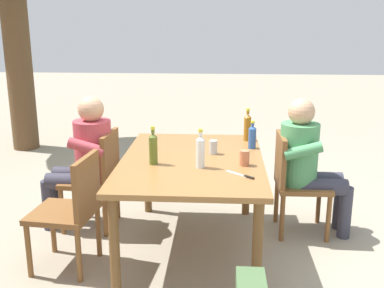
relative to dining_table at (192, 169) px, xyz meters
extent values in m
plane|color=gray|center=(0.00, 0.00, -0.67)|extent=(24.00, 24.00, 0.00)
cube|color=olive|center=(0.00, 0.00, 0.06)|extent=(1.57, 1.10, 0.04)
cylinder|color=brown|center=(-0.71, -0.47, -0.31)|extent=(0.07, 0.07, 0.72)
cylinder|color=brown|center=(0.71, -0.47, -0.31)|extent=(0.07, 0.07, 0.72)
cylinder|color=brown|center=(-0.71, 0.47, -0.31)|extent=(0.07, 0.07, 0.72)
cylinder|color=brown|center=(0.71, 0.47, -0.31)|extent=(0.07, 0.07, 0.72)
cube|color=brown|center=(0.35, -0.93, -0.24)|extent=(0.45, 0.45, 0.04)
cube|color=brown|center=(0.35, -0.73, -0.01)|extent=(0.42, 0.05, 0.42)
cylinder|color=brown|center=(0.17, -1.12, -0.47)|extent=(0.04, 0.04, 0.41)
cylinder|color=brown|center=(0.55, -1.12, -0.47)|extent=(0.04, 0.04, 0.41)
cylinder|color=brown|center=(0.16, -0.74, -0.47)|extent=(0.04, 0.04, 0.41)
cylinder|color=brown|center=(0.54, -0.74, -0.47)|extent=(0.04, 0.04, 0.41)
cube|color=brown|center=(0.35, 0.93, -0.24)|extent=(0.47, 0.47, 0.04)
cube|color=brown|center=(0.34, 0.73, -0.01)|extent=(0.42, 0.07, 0.42)
cylinder|color=brown|center=(0.56, 1.11, -0.47)|extent=(0.04, 0.04, 0.41)
cylinder|color=brown|center=(0.18, 1.13, -0.47)|extent=(0.04, 0.04, 0.41)
cylinder|color=brown|center=(0.53, 0.73, -0.47)|extent=(0.04, 0.04, 0.41)
cylinder|color=brown|center=(0.15, 0.75, -0.47)|extent=(0.04, 0.04, 0.41)
cube|color=brown|center=(-0.35, 0.93, -0.24)|extent=(0.49, 0.49, 0.04)
cube|color=brown|center=(-0.38, 0.73, -0.01)|extent=(0.42, 0.09, 0.42)
cylinder|color=brown|center=(-0.14, 1.10, -0.47)|extent=(0.04, 0.04, 0.41)
cylinder|color=brown|center=(-0.52, 1.14, -0.47)|extent=(0.04, 0.04, 0.41)
cylinder|color=brown|center=(-0.19, 0.72, -0.47)|extent=(0.04, 0.04, 0.41)
cylinder|color=brown|center=(-0.56, 0.76, -0.47)|extent=(0.04, 0.04, 0.41)
cylinder|color=#4C935B|center=(0.35, -0.88, 0.04)|extent=(0.32, 0.32, 0.52)
sphere|color=tan|center=(0.35, -0.88, 0.40)|extent=(0.22, 0.22, 0.22)
cylinder|color=#383847|center=(0.26, -1.08, -0.22)|extent=(0.14, 0.40, 0.14)
cylinder|color=#383847|center=(0.26, -1.28, -0.45)|extent=(0.11, 0.11, 0.45)
cylinder|color=#4C935B|center=(0.16, -0.88, 0.12)|extent=(0.09, 0.31, 0.16)
cylinder|color=#383847|center=(0.44, -1.08, -0.22)|extent=(0.14, 0.40, 0.14)
cylinder|color=#383847|center=(0.44, -1.28, -0.45)|extent=(0.11, 0.11, 0.45)
cylinder|color=#4C935B|center=(0.54, -0.88, 0.12)|extent=(0.09, 0.31, 0.16)
cylinder|color=#B7424C|center=(0.35, 0.88, 0.04)|extent=(0.32, 0.32, 0.52)
sphere|color=tan|center=(0.35, 0.88, 0.40)|extent=(0.22, 0.22, 0.22)
cylinder|color=#383847|center=(0.44, 1.08, -0.22)|extent=(0.14, 0.40, 0.14)
cylinder|color=#383847|center=(0.44, 1.28, -0.45)|extent=(0.11, 0.11, 0.45)
cylinder|color=#B7424C|center=(0.54, 0.88, 0.12)|extent=(0.09, 0.31, 0.16)
cylinder|color=#383847|center=(0.26, 1.08, -0.22)|extent=(0.14, 0.40, 0.14)
cylinder|color=#383847|center=(0.26, 1.28, -0.45)|extent=(0.11, 0.11, 0.45)
cylinder|color=#B7424C|center=(0.16, 0.88, 0.12)|extent=(0.09, 0.31, 0.16)
cylinder|color=#2D56A3|center=(0.34, -0.48, 0.17)|extent=(0.06, 0.06, 0.17)
cone|color=#2D56A3|center=(0.34, -0.48, 0.27)|extent=(0.06, 0.06, 0.02)
cylinder|color=#2D56A3|center=(0.34, -0.48, 0.29)|extent=(0.03, 0.03, 0.02)
cylinder|color=yellow|center=(0.34, -0.48, 0.31)|extent=(0.03, 0.03, 0.02)
cylinder|color=#996019|center=(0.59, -0.45, 0.19)|extent=(0.06, 0.06, 0.21)
cone|color=#996019|center=(0.59, -0.45, 0.31)|extent=(0.06, 0.06, 0.03)
cylinder|color=#996019|center=(0.59, -0.45, 0.34)|extent=(0.03, 0.03, 0.03)
cylinder|color=yellow|center=(0.59, -0.45, 0.36)|extent=(0.03, 0.03, 0.02)
cylinder|color=#566623|center=(-0.15, 0.28, 0.19)|extent=(0.06, 0.06, 0.21)
cone|color=#566623|center=(-0.15, 0.28, 0.31)|extent=(0.06, 0.06, 0.03)
cylinder|color=#566623|center=(-0.15, 0.28, 0.34)|extent=(0.03, 0.03, 0.03)
cylinder|color=yellow|center=(-0.15, 0.28, 0.36)|extent=(0.03, 0.03, 0.02)
cylinder|color=white|center=(-0.21, -0.07, 0.19)|extent=(0.06, 0.06, 0.21)
cone|color=white|center=(-0.21, -0.07, 0.31)|extent=(0.06, 0.06, 0.03)
cylinder|color=white|center=(-0.21, -0.07, 0.34)|extent=(0.03, 0.03, 0.03)
cylinder|color=yellow|center=(-0.21, -0.07, 0.36)|extent=(0.03, 0.03, 0.02)
cylinder|color=#B2B7BC|center=(0.15, -0.16, 0.14)|extent=(0.07, 0.07, 0.11)
cylinder|color=#BC6B47|center=(-0.14, -0.40, 0.14)|extent=(0.07, 0.07, 0.11)
cube|color=silver|center=(-0.34, -0.34, 0.09)|extent=(0.14, 0.15, 0.01)
cube|color=black|center=(-0.42, -0.42, 0.09)|extent=(0.07, 0.07, 0.01)
cube|color=maroon|center=(1.17, 0.47, -0.47)|extent=(0.33, 0.18, 0.40)
cube|color=maroon|center=(1.17, 0.35, -0.54)|extent=(0.23, 0.06, 0.18)
cylinder|color=brown|center=(2.84, 2.57, 0.69)|extent=(0.36, 0.36, 2.71)
camera|label=1|loc=(-3.46, -0.22, 1.15)|focal=43.68mm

